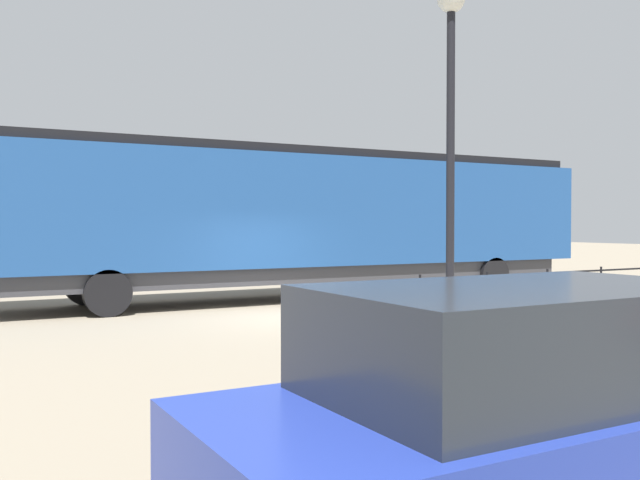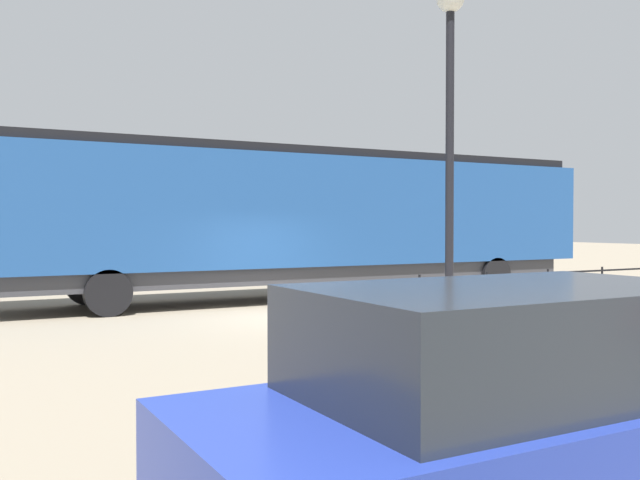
# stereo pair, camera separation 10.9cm
# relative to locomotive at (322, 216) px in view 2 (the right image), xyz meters

# --- Properties ---
(ground_plane) EXTENTS (120.00, 120.00, 0.00)m
(ground_plane) POSITION_rel_locomotive_xyz_m (3.66, -2.67, -2.39)
(ground_plane) COLOR gray
(locomotive) EXTENTS (2.98, 18.55, 4.26)m
(locomotive) POSITION_rel_locomotive_xyz_m (0.00, 0.00, 0.00)
(locomotive) COLOR navy
(locomotive) RESTS_ON ground_plane
(parked_car_blue) EXTENTS (1.83, 4.50, 1.78)m
(parked_car_blue) POSITION_rel_locomotive_xyz_m (14.74, -6.65, -1.48)
(parked_car_blue) COLOR #23389E
(parked_car_blue) RESTS_ON ground_plane
(lamp_post) EXTENTS (0.54, 0.54, 6.71)m
(lamp_post) POSITION_rel_locomotive_xyz_m (7.33, -1.26, 2.37)
(lamp_post) COLOR black
(lamp_post) RESTS_ON ground_plane
(platform_fence) EXTENTS (0.05, 7.32, 1.12)m
(platform_fence) POSITION_rel_locomotive_xyz_m (6.40, 2.37, -1.67)
(platform_fence) COLOR black
(platform_fence) RESTS_ON ground_plane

